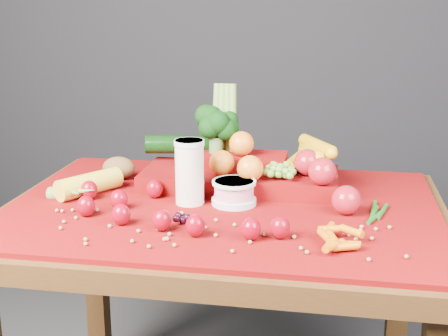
% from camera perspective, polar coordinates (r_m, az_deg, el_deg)
% --- Properties ---
extents(table, '(1.10, 0.80, 0.75)m').
position_cam_1_polar(table, '(1.59, -0.13, -6.99)').
color(table, '#321D0B').
rests_on(table, ground).
extents(red_cloth, '(1.05, 0.75, 0.01)m').
position_cam_1_polar(red_cloth, '(1.55, -0.13, -3.54)').
color(red_cloth, '#710803').
rests_on(red_cloth, table).
extents(milk_glass, '(0.07, 0.07, 0.16)m').
position_cam_1_polar(milk_glass, '(1.53, -3.17, -0.15)').
color(milk_glass, silver).
rests_on(milk_glass, red_cloth).
extents(yogurt_bowl, '(0.11, 0.11, 0.06)m').
position_cam_1_polar(yogurt_bowl, '(1.54, 0.92, -2.18)').
color(yogurt_bowl, silver).
rests_on(yogurt_bowl, red_cloth).
extents(strawberry_scatter, '(0.54, 0.28, 0.05)m').
position_cam_1_polar(strawberry_scatter, '(1.44, -5.99, -3.77)').
color(strawberry_scatter, maroon).
rests_on(strawberry_scatter, red_cloth).
extents(dark_grape_cluster, '(0.06, 0.05, 0.03)m').
position_cam_1_polar(dark_grape_cluster, '(1.42, -3.54, -4.51)').
color(dark_grape_cluster, black).
rests_on(dark_grape_cluster, red_cloth).
extents(soybean_scatter, '(0.84, 0.24, 0.01)m').
position_cam_1_polar(soybean_scatter, '(1.36, -1.61, -5.84)').
color(soybean_scatter, '#9B7442').
rests_on(soybean_scatter, red_cloth).
extents(corn_ear, '(0.25, 0.27, 0.06)m').
position_cam_1_polar(corn_ear, '(1.63, -13.22, -1.93)').
color(corn_ear, gold).
rests_on(corn_ear, red_cloth).
extents(potato, '(0.09, 0.07, 0.06)m').
position_cam_1_polar(potato, '(1.78, -9.60, 0.01)').
color(potato, brown).
rests_on(potato, red_cloth).
extents(baby_carrot_pile, '(0.18, 0.17, 0.03)m').
position_cam_1_polar(baby_carrot_pile, '(1.32, 10.68, -6.27)').
color(baby_carrot_pile, '#CC6107').
rests_on(baby_carrot_pile, red_cloth).
extents(green_bean_pile, '(0.14, 0.12, 0.01)m').
position_cam_1_polar(green_bean_pile, '(1.52, 13.77, -3.97)').
color(green_bean_pile, '#145814').
rests_on(green_bean_pile, red_cloth).
extents(produce_mound, '(0.60, 0.37, 0.27)m').
position_cam_1_polar(produce_mound, '(1.68, 2.14, 0.20)').
color(produce_mound, '#710803').
rests_on(produce_mound, red_cloth).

